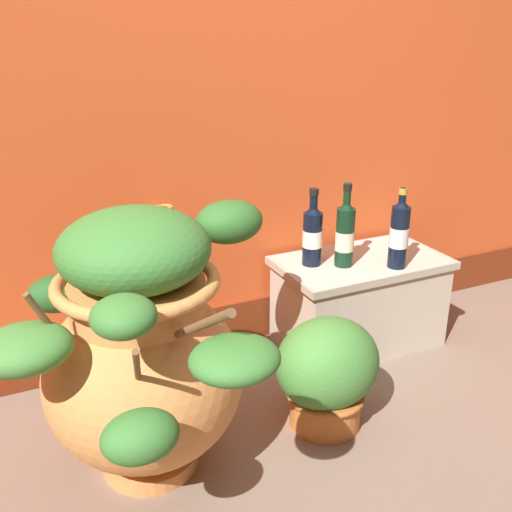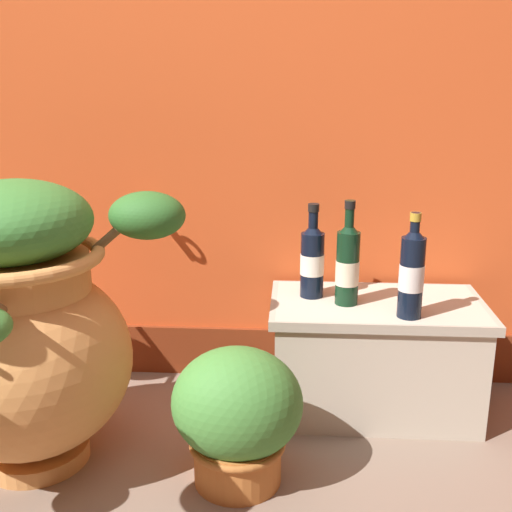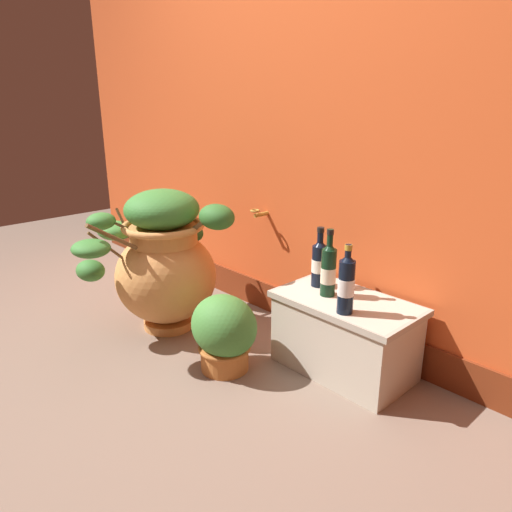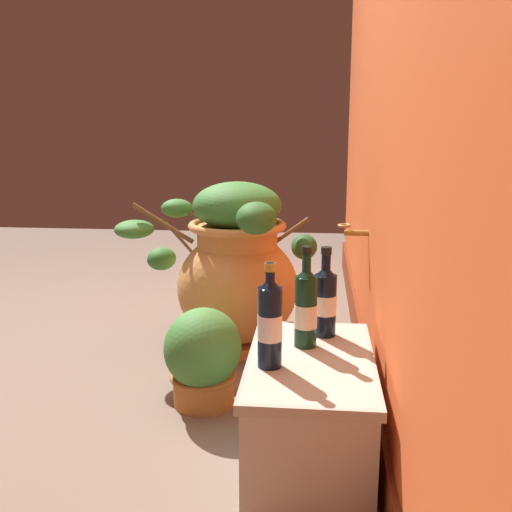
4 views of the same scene
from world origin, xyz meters
The scene contains 7 objects.
back_wall centered at (0.00, 1.20, 1.29)m, with size 4.40×0.33×2.60m.
terracotta_urn centered at (-0.44, 0.52, 0.40)m, with size 0.83×0.91×0.80m.
stone_ledge centered at (0.55, 0.88, 0.20)m, with size 0.67×0.38×0.37m.
wine_bottle_left centered at (0.45, 0.86, 0.50)m, with size 0.07×0.07×0.32m.
wine_bottle_middle centered at (0.34, 0.92, 0.50)m, with size 0.08×0.08×0.30m.
wine_bottle_right centered at (0.62, 0.76, 0.51)m, with size 0.07×0.07×0.31m.
potted_shrub centered at (0.14, 0.47, 0.20)m, with size 0.34×0.29×0.38m.
Camera 1 is at (-0.76, -0.91, 1.24)m, focal length 41.41 mm.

